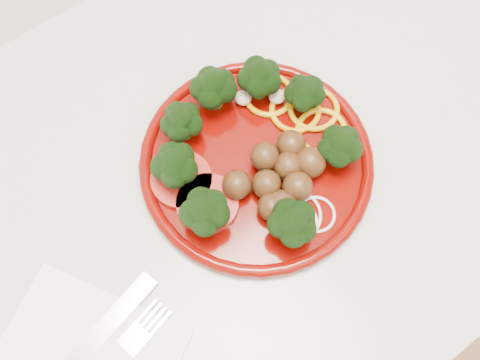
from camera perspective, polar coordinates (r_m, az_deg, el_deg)
counter at (r=1.03m, az=-2.16°, el=-9.53°), size 2.40×0.60×0.90m
plate at (r=0.59m, az=1.66°, el=2.59°), size 0.26×0.26×0.06m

